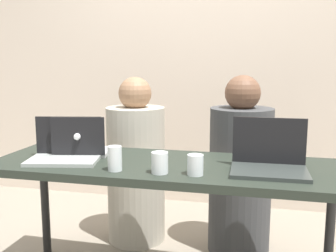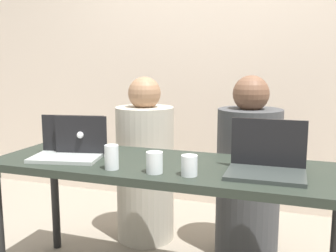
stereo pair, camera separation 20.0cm
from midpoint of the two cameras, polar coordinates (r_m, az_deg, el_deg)
back_wall at (r=3.32m, az=9.72°, el=11.21°), size 4.63×0.10×2.66m
desk at (r=2.00m, az=2.32°, el=-7.30°), size 1.78×0.60×0.71m
person_on_left at (r=2.68m, az=-1.20°, el=-6.18°), size 0.48×0.48×1.11m
person_on_right at (r=2.53m, az=13.82°, el=-7.21°), size 0.40×0.40×1.13m
laptop_front_right at (r=1.86m, az=17.15°, el=-5.18°), size 0.35×0.29×0.24m
laptop_front_left at (r=2.13m, az=-11.66°, el=-3.30°), size 0.39×0.29×0.22m
laptop_back_left at (r=2.21m, az=-9.32°, el=-2.71°), size 0.32×0.28×0.22m
water_glass_center at (r=1.80m, az=1.22°, el=-5.55°), size 0.08×0.08×0.10m
water_glass_left at (r=1.87m, az=-5.15°, el=-4.79°), size 0.07×0.07×0.12m
water_glass_right at (r=1.77m, az=6.37°, el=-5.95°), size 0.07×0.07×0.09m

